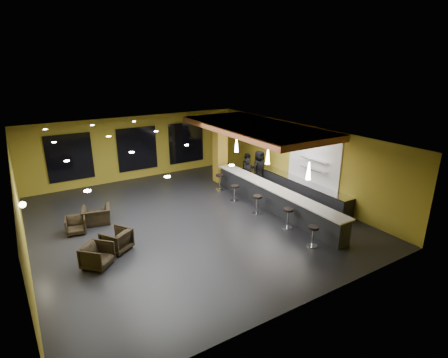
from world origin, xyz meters
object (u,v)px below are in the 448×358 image
pendant_0 (309,171)px  column (220,150)px  prep_counter (299,189)px  armchair_a (97,256)px  staff_a (248,174)px  bar_counter (273,199)px  bar_stool_0 (313,234)px  bar_stool_3 (235,191)px  armchair_c (76,225)px  pendant_1 (268,156)px  bar_stool_2 (257,202)px  staff_b (248,169)px  armchair_b (117,240)px  bar_stool_4 (220,180)px  armchair_d (96,215)px  bar_stool_1 (288,216)px  staff_c (259,168)px  pendant_2 (236,145)px

pendant_0 → column: bearing=90.0°
prep_counter → armchair_a: 9.81m
pendant_0 → staff_a: pendant_0 is taller
bar_counter → column: 4.77m
bar_stool_0 → bar_stool_3: bearing=90.4°
prep_counter → armchair_c: size_ratio=8.08×
pendant_1 → bar_stool_2: bearing=-151.1°
pendant_1 → staff_b: bearing=71.3°
bar_counter → armchair_b: bar_counter is taller
bar_counter → column: column is taller
staff_b → bar_stool_4: bearing=165.9°
armchair_c → armchair_d: armchair_d is taller
armchair_b → bar_stool_4: (6.19, 3.31, 0.14)m
prep_counter → armchair_a: prep_counter is taller
bar_stool_1 → bar_counter: bearing=69.0°
staff_c → armchair_c: 9.42m
pendant_1 → bar_stool_4: 3.49m
column → pendant_1: 4.14m
pendant_0 → armchair_a: bearing=169.9°
armchair_d → prep_counter: bearing=178.9°
pendant_1 → bar_stool_4: bearing=104.6°
column → staff_a: column is taller
armchair_b → prep_counter: bearing=149.4°
bar_stool_3 → bar_stool_0: bearing=-89.6°
armchair_a → pendant_2: bearing=-19.6°
bar_stool_0 → prep_counter: bearing=53.0°
armchair_b → armchair_c: bearing=-98.3°
pendant_1 → staff_c: 3.20m
pendant_1 → bar_stool_2: 2.07m
staff_b → armchair_a: staff_b is taller
staff_b → bar_stool_0: size_ratio=2.23×
bar_stool_1 → armchair_a: bearing=171.0°
column → staff_b: column is taller
bar_stool_1 → bar_stool_3: 3.48m
armchair_a → bar_stool_0: size_ratio=1.09×
armchair_b → bar_stool_2: bearing=146.1°
staff_a → bar_stool_2: bearing=-98.4°
bar_stool_3 → armchair_d: bearing=171.5°
armchair_b → armchair_d: size_ratio=0.79×
pendant_0 → bar_stool_0: size_ratio=0.90×
staff_c → bar_stool_4: staff_c is taller
pendant_0 → bar_stool_0: (-0.88, -1.32, -1.85)m
prep_counter → staff_c: 2.60m
pendant_0 → pendant_1: size_ratio=1.00×
prep_counter → bar_stool_3: size_ratio=7.69×
armchair_a → armchair_c: (-0.18, 2.82, -0.05)m
staff_b → bar_stool_2: (-1.82, -3.27, -0.34)m
staff_b → bar_stool_3: staff_b is taller
armchair_a → armchair_d: (0.69, 3.27, -0.03)m
prep_counter → armchair_b: size_ratio=6.92×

